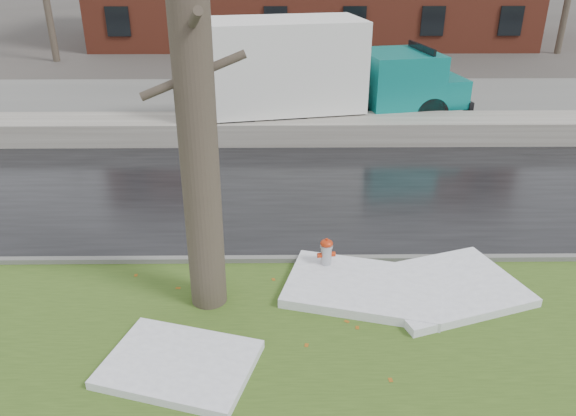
{
  "coord_description": "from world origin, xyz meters",
  "views": [
    {
      "loc": [
        0.13,
        -8.8,
        5.95
      ],
      "look_at": [
        0.24,
        1.5,
        1.0
      ],
      "focal_mm": 35.0,
      "sensor_mm": 36.0,
      "label": 1
    }
  ],
  "objects_px": {
    "box_truck": "(308,72)",
    "worker": "(255,86)",
    "tree": "(194,81)",
    "fire_hydrant": "(326,254)"
  },
  "relations": [
    {
      "from": "fire_hydrant",
      "to": "box_truck",
      "type": "xyz_separation_m",
      "value": [
        0.02,
        9.35,
        1.51
      ]
    },
    {
      "from": "fire_hydrant",
      "to": "tree",
      "type": "xyz_separation_m",
      "value": [
        -2.18,
        -0.94,
        3.58
      ]
    },
    {
      "from": "tree",
      "to": "box_truck",
      "type": "height_order",
      "value": "tree"
    },
    {
      "from": "fire_hydrant",
      "to": "worker",
      "type": "height_order",
      "value": "worker"
    },
    {
      "from": "box_truck",
      "to": "tree",
      "type": "bearing_deg",
      "value": -112.98
    },
    {
      "from": "box_truck",
      "to": "worker",
      "type": "distance_m",
      "value": 1.87
    },
    {
      "from": "tree",
      "to": "worker",
      "type": "distance_m",
      "value": 9.93
    },
    {
      "from": "box_truck",
      "to": "worker",
      "type": "xyz_separation_m",
      "value": [
        -1.73,
        -0.66,
        -0.3
      ]
    },
    {
      "from": "fire_hydrant",
      "to": "box_truck",
      "type": "relative_size",
      "value": 0.07
    },
    {
      "from": "tree",
      "to": "worker",
      "type": "height_order",
      "value": "tree"
    }
  ]
}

